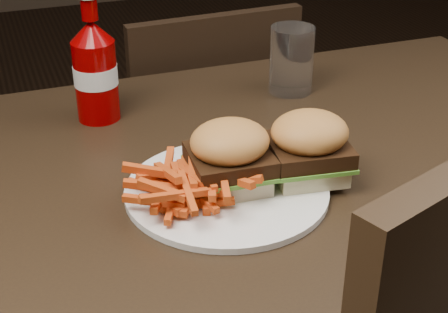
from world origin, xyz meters
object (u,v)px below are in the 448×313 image
object	(u,v)px
chair_far	(190,160)
tumbler	(291,60)
dining_table	(244,191)
plate	(227,191)
ketchup_bottle	(96,83)

from	to	relation	value
chair_far	tumbler	xyz separation A→B (m)	(0.07, -0.38, 0.38)
dining_table	plate	size ratio (longest dim) A/B	4.56
chair_far	plate	bearing A→B (deg)	74.23
dining_table	tumbler	distance (m)	0.32
plate	ketchup_bottle	xyz separation A→B (m)	(-0.11, 0.28, 0.06)
plate	ketchup_bottle	size ratio (longest dim) A/B	1.98
ketchup_bottle	tumbler	distance (m)	0.33
chair_far	tumbler	size ratio (longest dim) A/B	3.22
dining_table	tumbler	size ratio (longest dim) A/B	10.35
ketchup_bottle	tumbler	xyz separation A→B (m)	(0.33, -0.01, -0.01)
chair_far	plate	xyz separation A→B (m)	(-0.15, -0.65, 0.33)
ketchup_bottle	tumbler	size ratio (longest dim) A/B	1.15
ketchup_bottle	chair_far	bearing A→B (deg)	55.03
chair_far	ketchup_bottle	world-z (taller)	ketchup_bottle
plate	tumbler	xyz separation A→B (m)	(0.22, 0.28, 0.05)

